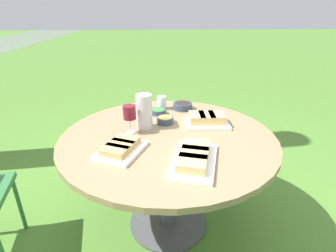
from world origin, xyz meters
The scene contains 11 objects.
ground_plane centered at (0.00, 0.00, 0.00)m, with size 40.00×40.00×0.00m, color #4C7A2D.
dining_table centered at (0.00, 0.00, 0.62)m, with size 1.34×1.34×0.72m.
water_pitcher centered at (0.11, 0.15, 0.84)m, with size 0.11×0.10×0.23m.
wine_glass centered at (0.04, 0.24, 0.86)m, with size 0.08×0.08×0.18m.
platter_bread_main centered at (0.15, -0.27, 0.76)m, with size 0.23×0.30×0.08m.
platter_charcuterie centered at (-0.20, 0.27, 0.75)m, with size 0.34×0.31×0.06m.
platter_sandwich_side centered at (-0.33, -0.12, 0.75)m, with size 0.42×0.31×0.07m.
bowl_fries centered at (0.19, 0.01, 0.75)m, with size 0.11×0.11×0.04m.
bowl_salad centered at (0.36, 0.06, 0.74)m, with size 0.12×0.12×0.04m.
bowl_olives centered at (0.46, -0.14, 0.75)m, with size 0.15×0.15×0.05m.
cup_water_near centered at (0.47, 0.03, 0.78)m, with size 0.07×0.07×0.10m.
Camera 1 is at (-1.48, 0.08, 1.45)m, focal length 28.00 mm.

